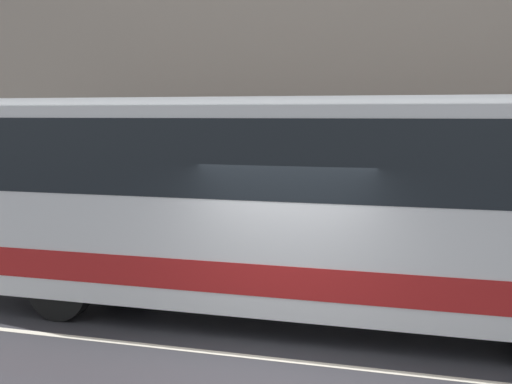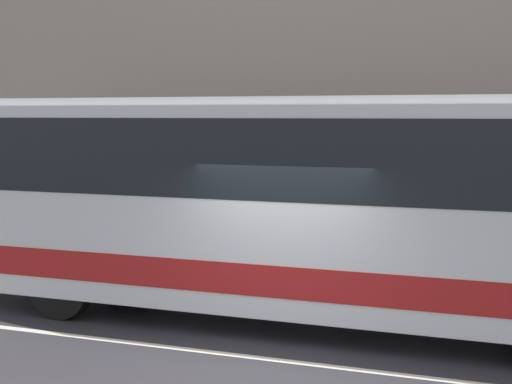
{
  "view_description": "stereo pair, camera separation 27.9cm",
  "coord_description": "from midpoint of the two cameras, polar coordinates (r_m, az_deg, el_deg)",
  "views": [
    {
      "loc": [
        2.57,
        -8.66,
        3.2
      ],
      "look_at": [
        -0.82,
        1.86,
        1.98
      ],
      "focal_mm": 50.0,
      "sensor_mm": 36.0,
      "label": 1
    },
    {
      "loc": [
        2.84,
        -8.57,
        3.2
      ],
      "look_at": [
        -0.82,
        1.86,
        1.98
      ],
      "focal_mm": 50.0,
      "sensor_mm": 36.0,
      "label": 2
    }
  ],
  "objects": [
    {
      "name": "building_facade",
      "position": [
        15.97,
        9.71,
        11.38
      ],
      "size": [
        60.0,
        0.35,
        9.63
      ],
      "color": "gray",
      "rests_on": "ground_plane"
    },
    {
      "name": "transit_bus",
      "position": [
        11.02,
        2.36,
        -0.3
      ],
      "size": [
        11.15,
        2.62,
        3.44
      ],
      "color": "white",
      "rests_on": "ground_plane"
    },
    {
      "name": "lane_stripe",
      "position": [
        9.58,
        1.86,
        -13.21
      ],
      "size": [
        54.0,
        0.14,
        0.01
      ],
      "color": "beige",
      "rests_on": "ground_plane"
    },
    {
      "name": "ground_plane",
      "position": [
        9.58,
        1.86,
        -13.23
      ],
      "size": [
        60.0,
        60.0,
        0.0
      ],
      "primitive_type": "plane",
      "color": "#333338"
    },
    {
      "name": "sidewalk",
      "position": [
        14.67,
        8.32,
        -6.12
      ],
      "size": [
        60.0,
        2.92,
        0.13
      ],
      "color": "gray",
      "rests_on": "ground_plane"
    }
  ]
}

